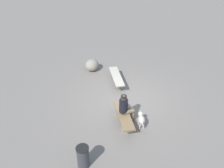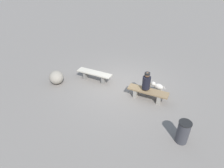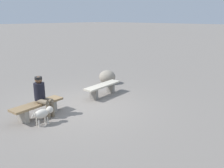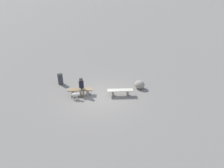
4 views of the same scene
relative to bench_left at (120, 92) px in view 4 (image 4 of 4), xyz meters
name	(u,v)px [view 4 (image 4 of 4)]	position (x,y,z in m)	size (l,w,h in m)	color
ground	(100,97)	(1.36, 0.25, -0.36)	(210.00, 210.00, 0.06)	gray
bench_left	(120,92)	(0.00, 0.00, 0.00)	(1.80, 0.59, 0.46)	gray
bench_right	(80,91)	(2.82, -0.03, -0.03)	(1.76, 0.62, 0.44)	gray
seated_person	(81,86)	(2.69, 0.04, 0.40)	(0.42, 0.64, 1.27)	black
dog	(76,95)	(3.01, 0.62, 0.01)	(0.68, 0.28, 0.50)	beige
trash_bin	(60,79)	(4.67, -1.60, 0.08)	(0.42, 0.42, 0.82)	#38383D
boulder	(140,85)	(-1.43, -1.15, -0.01)	(0.77, 0.68, 0.64)	gray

